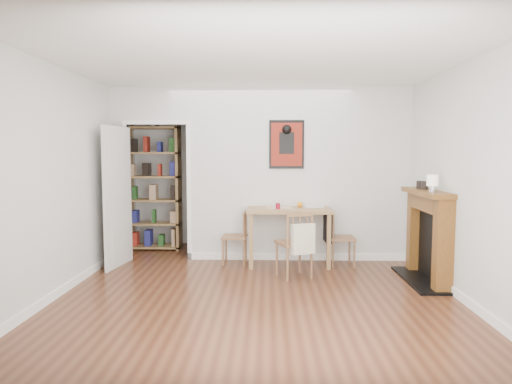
{
  "coord_description": "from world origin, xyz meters",
  "views": [
    {
      "loc": [
        0.12,
        -5.49,
        1.62
      ],
      "look_at": [
        -0.04,
        0.6,
        1.1
      ],
      "focal_mm": 32.0,
      "sensor_mm": 36.0,
      "label": 1
    }
  ],
  "objects_px": {
    "notebook": "(314,207)",
    "ceramic_jar_b": "(420,185)",
    "bookshelf": "(154,189)",
    "ceramic_jar_a": "(424,185)",
    "chair_left": "(235,237)",
    "chair_front": "(294,243)",
    "mantel_lamp": "(432,181)",
    "dining_table": "(289,215)",
    "chair_right": "(340,238)",
    "orange_fruit": "(300,205)",
    "fireplace": "(429,233)",
    "red_glass": "(278,206)"
  },
  "relations": [
    {
      "from": "bookshelf",
      "to": "ceramic_jar_a",
      "type": "xyz_separation_m",
      "value": [
        3.91,
        -1.75,
        0.19
      ]
    },
    {
      "from": "chair_left",
      "to": "ceramic_jar_a",
      "type": "relative_size",
      "value": 7.33
    },
    {
      "from": "chair_front",
      "to": "ceramic_jar_b",
      "type": "distance_m",
      "value": 1.8
    },
    {
      "from": "chair_front",
      "to": "mantel_lamp",
      "type": "distance_m",
      "value": 1.86
    },
    {
      "from": "chair_front",
      "to": "red_glass",
      "type": "distance_m",
      "value": 0.77
    },
    {
      "from": "ceramic_jar_a",
      "to": "ceramic_jar_b",
      "type": "relative_size",
      "value": 1.04
    },
    {
      "from": "chair_right",
      "to": "bookshelf",
      "type": "height_order",
      "value": "bookshelf"
    },
    {
      "from": "bookshelf",
      "to": "notebook",
      "type": "relative_size",
      "value": 7.67
    },
    {
      "from": "chair_front",
      "to": "ceramic_jar_b",
      "type": "xyz_separation_m",
      "value": [
        1.63,
        0.11,
        0.76
      ]
    },
    {
      "from": "orange_fruit",
      "to": "mantel_lamp",
      "type": "bearing_deg",
      "value": -40.77
    },
    {
      "from": "chair_front",
      "to": "notebook",
      "type": "relative_size",
      "value": 3.24
    },
    {
      "from": "chair_right",
      "to": "ceramic_jar_a",
      "type": "xyz_separation_m",
      "value": [
        0.95,
        -0.67,
        0.81
      ]
    },
    {
      "from": "ceramic_jar_a",
      "to": "ceramic_jar_b",
      "type": "xyz_separation_m",
      "value": [
        -0.01,
        0.14,
        -0.0
      ]
    },
    {
      "from": "chair_front",
      "to": "fireplace",
      "type": "relative_size",
      "value": 0.7
    },
    {
      "from": "dining_table",
      "to": "orange_fruit",
      "type": "bearing_deg",
      "value": 26.81
    },
    {
      "from": "bookshelf",
      "to": "chair_right",
      "type": "bearing_deg",
      "value": -20.01
    },
    {
      "from": "chair_left",
      "to": "red_glass",
      "type": "distance_m",
      "value": 0.8
    },
    {
      "from": "dining_table",
      "to": "bookshelf",
      "type": "distance_m",
      "value": 2.46
    },
    {
      "from": "orange_fruit",
      "to": "chair_right",
      "type": "bearing_deg",
      "value": -15.55
    },
    {
      "from": "dining_table",
      "to": "chair_right",
      "type": "relative_size",
      "value": 1.54
    },
    {
      "from": "bookshelf",
      "to": "notebook",
      "type": "bearing_deg",
      "value": -19.07
    },
    {
      "from": "fireplace",
      "to": "orange_fruit",
      "type": "xyz_separation_m",
      "value": [
        -1.57,
        0.93,
        0.25
      ]
    },
    {
      "from": "chair_right",
      "to": "bookshelf",
      "type": "xyz_separation_m",
      "value": [
        -2.96,
        1.08,
        0.62
      ]
    },
    {
      "from": "chair_front",
      "to": "mantel_lamp",
      "type": "xyz_separation_m",
      "value": [
        1.59,
        -0.47,
        0.84
      ]
    },
    {
      "from": "chair_left",
      "to": "bookshelf",
      "type": "height_order",
      "value": "bookshelf"
    },
    {
      "from": "ceramic_jar_b",
      "to": "red_glass",
      "type": "bearing_deg",
      "value": 164.9
    },
    {
      "from": "chair_front",
      "to": "ceramic_jar_a",
      "type": "distance_m",
      "value": 1.82
    },
    {
      "from": "bookshelf",
      "to": "ceramic_jar_a",
      "type": "distance_m",
      "value": 4.28
    },
    {
      "from": "chair_right",
      "to": "notebook",
      "type": "distance_m",
      "value": 0.59
    },
    {
      "from": "dining_table",
      "to": "red_glass",
      "type": "distance_m",
      "value": 0.24
    },
    {
      "from": "fireplace",
      "to": "ceramic_jar_a",
      "type": "height_order",
      "value": "ceramic_jar_a"
    },
    {
      "from": "dining_table",
      "to": "ceramic_jar_a",
      "type": "xyz_separation_m",
      "value": [
        1.69,
        -0.75,
        0.49
      ]
    },
    {
      "from": "bookshelf",
      "to": "mantel_lamp",
      "type": "distance_m",
      "value": 4.44
    },
    {
      "from": "notebook",
      "to": "red_glass",
      "type": "bearing_deg",
      "value": -158.09
    },
    {
      "from": "dining_table",
      "to": "chair_right",
      "type": "height_order",
      "value": "dining_table"
    },
    {
      "from": "ceramic_jar_b",
      "to": "dining_table",
      "type": "bearing_deg",
      "value": 160.09
    },
    {
      "from": "notebook",
      "to": "mantel_lamp",
      "type": "relative_size",
      "value": 1.31
    },
    {
      "from": "chair_right",
      "to": "dining_table",
      "type": "bearing_deg",
      "value": 173.97
    },
    {
      "from": "mantel_lamp",
      "to": "ceramic_jar_a",
      "type": "distance_m",
      "value": 0.45
    },
    {
      "from": "notebook",
      "to": "ceramic_jar_b",
      "type": "relative_size",
      "value": 2.64
    },
    {
      "from": "chair_front",
      "to": "ceramic_jar_a",
      "type": "relative_size",
      "value": 8.25
    },
    {
      "from": "notebook",
      "to": "chair_left",
      "type": "bearing_deg",
      "value": -174.87
    },
    {
      "from": "chair_left",
      "to": "fireplace",
      "type": "bearing_deg",
      "value": -18.63
    },
    {
      "from": "dining_table",
      "to": "bookshelf",
      "type": "relative_size",
      "value": 0.58
    },
    {
      "from": "dining_table",
      "to": "ceramic_jar_b",
      "type": "distance_m",
      "value": 1.84
    },
    {
      "from": "chair_left",
      "to": "ceramic_jar_b",
      "type": "xyz_separation_m",
      "value": [
        2.46,
        -0.61,
        0.82
      ]
    },
    {
      "from": "red_glass",
      "to": "ceramic_jar_a",
      "type": "height_order",
      "value": "ceramic_jar_a"
    },
    {
      "from": "fireplace",
      "to": "orange_fruit",
      "type": "relative_size",
      "value": 15.04
    },
    {
      "from": "chair_left",
      "to": "chair_front",
      "type": "height_order",
      "value": "chair_front"
    },
    {
      "from": "red_glass",
      "to": "fireplace",
      "type": "bearing_deg",
      "value": -21.36
    }
  ]
}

